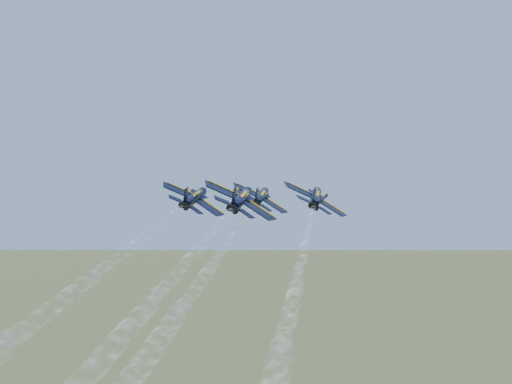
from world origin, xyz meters
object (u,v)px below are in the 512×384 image
at_px(jet_lead, 261,197).
at_px(jet_left, 195,198).
at_px(jet_slot, 241,199).
at_px(jet_right, 315,198).

relative_size(jet_lead, jet_left, 1.00).
relative_size(jet_left, jet_slot, 1.00).
xyz_separation_m(jet_left, jet_right, (20.16, 8.14, 0.00)).
height_order(jet_right, jet_slot, same).
bearing_deg(jet_left, jet_slot, -53.14).
bearing_deg(jet_slot, jet_lead, 88.86).
xyz_separation_m(jet_lead, jet_right, (14.93, -8.40, 0.00)).
height_order(jet_lead, jet_left, same).
distance_m(jet_left, jet_right, 21.74).
height_order(jet_left, jet_right, same).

